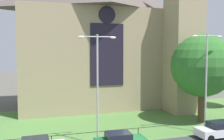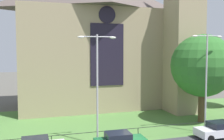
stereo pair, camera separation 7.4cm
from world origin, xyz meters
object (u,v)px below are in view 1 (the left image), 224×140
tree_right_near (202,66)px  parked_car_white (218,130)px  streetlamp_near (97,77)px  streetlamp_far (206,72)px  church_building (102,37)px

tree_right_near → parked_car_white: (-1.81, -5.14, -5.75)m
streetlamp_near → streetlamp_far: bearing=-0.0°
church_building → streetlamp_near: 17.26m
church_building → streetlamp_far: size_ratio=2.65×
tree_right_near → streetlamp_far: (-2.16, -3.63, -0.40)m
church_building → streetlamp_near: (-4.63, -16.06, -4.32)m
streetlamp_far → church_building: bearing=111.6°
church_building → streetlamp_near: church_building is taller
church_building → streetlamp_far: bearing=-68.4°
church_building → tree_right_near: (8.51, -12.44, -3.78)m
tree_right_near → streetlamp_near: bearing=-164.6°
church_building → parked_car_white: 21.08m
church_building → streetlamp_near: bearing=-106.1°
streetlamp_near → streetlamp_far: 10.98m
tree_right_near → streetlamp_near: size_ratio=1.05×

